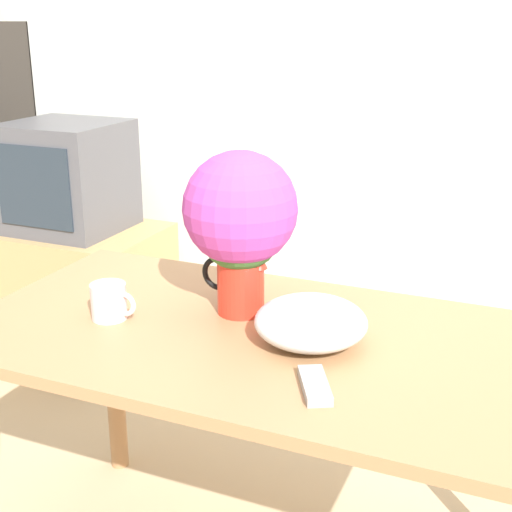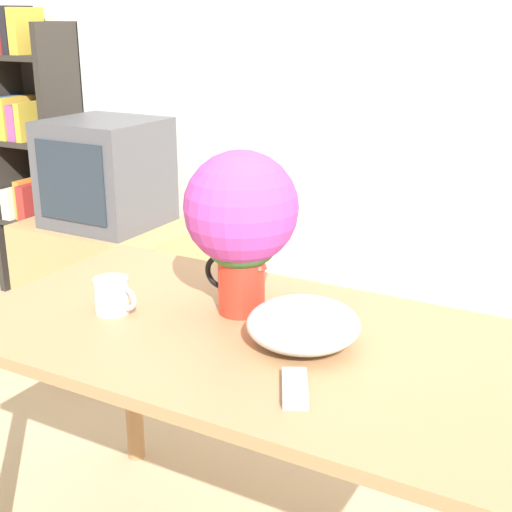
{
  "view_description": "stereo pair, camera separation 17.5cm",
  "coord_description": "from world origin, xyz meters",
  "views": [
    {
      "loc": [
        0.67,
        -1.29,
        1.48
      ],
      "look_at": [
        0.02,
        0.23,
        0.92
      ],
      "focal_mm": 50.0,
      "sensor_mm": 36.0,
      "label": 1
    },
    {
      "loc": [
        0.83,
        -1.22,
        1.48
      ],
      "look_at": [
        0.02,
        0.23,
        0.92
      ],
      "focal_mm": 50.0,
      "sensor_mm": 36.0,
      "label": 2
    }
  ],
  "objects": [
    {
      "name": "remote_control",
      "position": [
        0.28,
        -0.07,
        0.77
      ],
      "size": [
        0.11,
        0.15,
        0.02
      ],
      "color": "#999999",
      "rests_on": "table"
    },
    {
      "name": "tv_set",
      "position": [
        -1.28,
        1.19,
        0.81
      ],
      "size": [
        0.47,
        0.45,
        0.47
      ],
      "color": "#4C4C51",
      "rests_on": "tv_stand"
    },
    {
      "name": "tv_stand",
      "position": [
        -1.28,
        1.19,
        0.29
      ],
      "size": [
        0.78,
        0.53,
        0.57
      ],
      "color": "tan",
      "rests_on": "ground_plane"
    },
    {
      "name": "coffee_mug",
      "position": [
        -0.3,
        0.07,
        0.8
      ],
      "size": [
        0.12,
        0.09,
        0.09
      ],
      "color": "silver",
      "rests_on": "table"
    },
    {
      "name": "bookshelf",
      "position": [
        -2.05,
        1.51,
        0.83
      ],
      "size": [
        0.46,
        0.29,
        1.52
      ],
      "color": "#2D2823",
      "rests_on": "ground_plane"
    },
    {
      "name": "table",
      "position": [
        0.06,
        0.13,
        0.65
      ],
      "size": [
        1.42,
        0.77,
        0.76
      ],
      "color": "#A3754C",
      "rests_on": "ground_plane"
    },
    {
      "name": "white_bowl",
      "position": [
        0.2,
        0.13,
        0.81
      ],
      "size": [
        0.26,
        0.26,
        0.1
      ],
      "color": "silver",
      "rests_on": "table"
    },
    {
      "name": "flower_vase",
      "position": [
        -0.02,
        0.23,
        1.0
      ],
      "size": [
        0.28,
        0.28,
        0.42
      ],
      "color": "red",
      "rests_on": "table"
    },
    {
      "name": "wall_back",
      "position": [
        0.0,
        1.66,
        1.3
      ],
      "size": [
        8.0,
        0.05,
        2.6
      ],
      "color": "silver",
      "rests_on": "ground_plane"
    }
  ]
}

